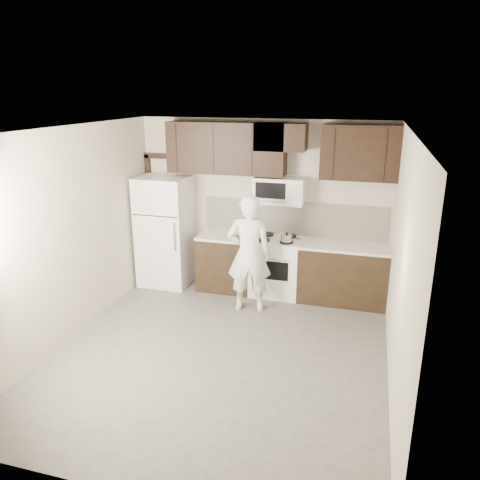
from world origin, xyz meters
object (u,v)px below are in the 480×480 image
at_px(refrigerator, 165,231).
at_px(person, 249,254).
at_px(stove, 276,266).
at_px(microwave, 279,190).

distance_m(refrigerator, person, 1.70).
xyz_separation_m(stove, refrigerator, (-1.85, -0.05, 0.44)).
height_order(refrigerator, person, refrigerator).
bearing_deg(stove, microwave, 90.10).
bearing_deg(refrigerator, stove, 1.51).
height_order(microwave, refrigerator, microwave).
bearing_deg(microwave, person, -108.61).
xyz_separation_m(microwave, refrigerator, (-1.85, -0.17, -0.75)).
bearing_deg(microwave, refrigerator, -174.85).
bearing_deg(stove, person, -111.60).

